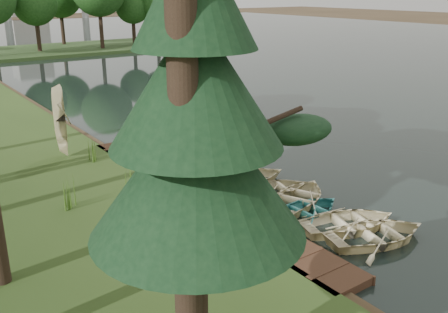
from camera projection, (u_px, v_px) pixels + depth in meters
ground at (228, 190)px, 20.42m from camera, size 300.00×300.00×0.00m
water at (346, 66)px, 52.37m from camera, size 130.00×200.00×0.05m
boardwalk at (195, 195)px, 19.48m from camera, size 1.60×16.00×0.30m
peninsula at (46, 51)px, 63.20m from camera, size 50.00×14.00×0.45m
far_trees at (12, 0)px, 59.36m from camera, size 45.60×5.60×8.80m
rowboat_0 at (378, 232)px, 16.01m from camera, size 4.04×3.37×0.72m
rowboat_1 at (349, 220)px, 16.83m from camera, size 4.02×3.38×0.71m
rowboat_2 at (307, 209)px, 17.79m from camera, size 3.14×2.30×0.63m
rowboat_3 at (299, 195)px, 18.84m from camera, size 4.17×3.67×0.72m
rowboat_4 at (272, 187)px, 19.63m from camera, size 3.77×3.12×0.68m
rowboat_5 at (248, 176)px, 20.79m from camera, size 3.72×2.93×0.70m
rowboat_6 at (225, 167)px, 21.79m from camera, size 3.70×2.67×0.76m
rowboat_7 at (208, 160)px, 22.72m from camera, size 4.10×3.62×0.70m
rowboat_8 at (200, 155)px, 23.47m from camera, size 3.52×2.95×0.63m
rowboat_9 at (184, 145)px, 24.98m from camera, size 3.65×3.11×0.64m
rowboat_10 at (179, 139)px, 25.56m from camera, size 4.58×3.80×0.82m
stored_rowboat at (66, 149)px, 23.39m from camera, size 3.80×3.08×0.69m
pine_tree at (196, 121)px, 8.17m from camera, size 3.80×3.80×8.54m
reeds_0 at (160, 195)px, 18.02m from camera, size 0.60×0.60×0.88m
reeds_1 at (134, 179)px, 19.25m from camera, size 0.60×0.60×1.05m
reeds_2 at (69, 194)px, 17.84m from camera, size 0.60×0.60×1.11m
reeds_3 at (95, 150)px, 22.80m from camera, size 0.60×0.60×0.97m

